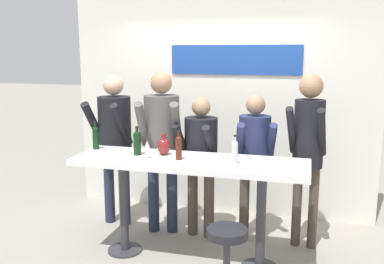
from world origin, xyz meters
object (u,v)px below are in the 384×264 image
at_px(person_far_left, 115,133).
at_px(wine_bottle_0, 235,151).
at_px(person_center_left, 201,152).
at_px(person_center_right, 308,140).
at_px(person_center, 254,151).
at_px(bar_stool, 227,254).
at_px(wine_glass_0, 147,146).
at_px(tasting_table, 189,175).
at_px(wine_bottle_2, 137,142).
at_px(wine_bottle_1, 96,137).
at_px(person_left, 162,135).
at_px(wine_bottle_3, 179,147).
at_px(decorative_vase, 164,146).

distance_m(person_far_left, wine_bottle_0, 1.73).
distance_m(person_center_left, person_center_right, 1.16).
xyz_separation_m(person_far_left, person_center, (1.65, 0.00, -0.11)).
relative_size(bar_stool, wine_glass_0, 3.65).
xyz_separation_m(person_center, person_center_right, (0.56, -0.06, 0.17)).
bearing_deg(tasting_table, wine_bottle_2, 176.57).
bearing_deg(person_center_left, wine_bottle_1, -149.35).
distance_m(wine_bottle_0, wine_bottle_1, 1.55).
bearing_deg(wine_bottle_2, wine_bottle_0, -5.88).
bearing_deg(person_left, wine_bottle_1, -154.38).
bearing_deg(person_center, person_left, 173.61).
xyz_separation_m(person_left, wine_bottle_1, (-0.60, -0.42, 0.03)).
xyz_separation_m(wine_bottle_0, wine_glass_0, (-0.85, -0.01, -0.00)).
distance_m(bar_stool, wine_bottle_1, 1.91).
relative_size(person_far_left, wine_bottle_3, 6.35).
bearing_deg(decorative_vase, bar_stool, -42.50).
bearing_deg(wine_bottle_3, tasting_table, 22.89).
distance_m(wine_bottle_0, wine_bottle_3, 0.55).
bearing_deg(person_center_right, wine_bottle_2, -152.98).
distance_m(wine_bottle_3, decorative_vase, 0.25).
relative_size(person_left, wine_bottle_0, 6.71).
bearing_deg(person_center_left, wine_bottle_2, -124.84).
xyz_separation_m(wine_bottle_1, decorative_vase, (0.78, -0.05, -0.05)).
relative_size(person_center_left, wine_bottle_0, 5.73).
relative_size(bar_stool, person_center, 0.40).
relative_size(tasting_table, person_center_right, 1.23).
relative_size(person_far_left, wine_glass_0, 10.21).
bearing_deg(tasting_table, person_center_left, 93.27).
xyz_separation_m(bar_stool, person_center_right, (0.61, 1.23, 0.75)).
relative_size(person_left, wine_bottle_2, 6.33).
bearing_deg(bar_stool, person_center, 87.79).
bearing_deg(person_center, person_far_left, 168.74).
distance_m(wine_bottle_0, wine_bottle_2, 1.01).
bearing_deg(person_left, wine_bottle_0, -44.53).
bearing_deg(wine_bottle_2, person_center_right, 19.22).
relative_size(person_far_left, person_left, 0.97).
bearing_deg(wine_glass_0, decorative_vase, 61.63).
bearing_deg(person_center_left, decorative_vase, -110.33).
xyz_separation_m(tasting_table, person_center, (0.55, 0.67, 0.11)).
relative_size(person_left, person_center, 1.14).
relative_size(person_left, person_center_right, 1.00).
distance_m(person_center_right, wine_bottle_1, 2.23).
bearing_deg(person_center, wine_bottle_2, -161.22).
bearing_deg(bar_stool, person_center_right, 63.75).
distance_m(person_far_left, wine_glass_0, 1.03).
relative_size(wine_bottle_0, wine_bottle_3, 0.97).
relative_size(wine_bottle_1, wine_bottle_3, 1.05).
height_order(person_center_left, person_center_right, person_center_right).
height_order(tasting_table, person_center_right, person_center_right).
distance_m(tasting_table, person_far_left, 1.31).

